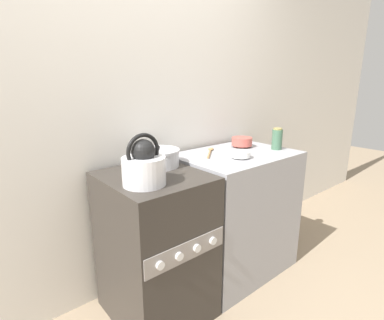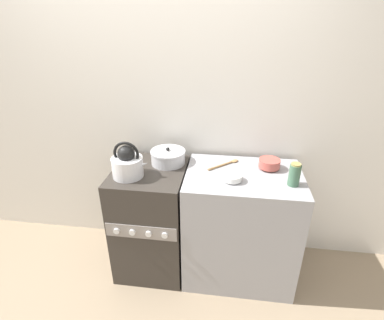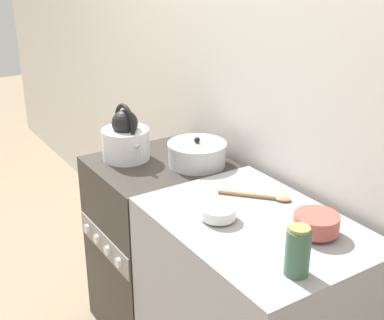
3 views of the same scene
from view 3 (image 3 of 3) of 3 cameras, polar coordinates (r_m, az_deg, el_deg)
The scene contains 8 objects.
wall_back at distance 2.57m, azimuth 3.62°, elevation 8.72°, with size 7.00×0.06×2.50m.
stove at distance 2.69m, azimuth -3.32°, elevation -9.12°, with size 0.54×0.62×0.90m.
kettle at distance 2.50m, azimuth -7.07°, elevation 2.25°, with size 0.27×0.22×0.27m.
cooking_pot at distance 2.43m, azimuth 0.54°, elevation 0.67°, with size 0.27×0.27×0.13m.
enamel_bowl at distance 1.89m, azimuth 13.13°, elevation -6.60°, with size 0.16×0.16×0.08m.
small_ceramic_bowl at distance 1.94m, azimuth 2.83°, elevation -5.63°, with size 0.13×0.13×0.05m.
storage_jar at distance 1.65m, azimuth 11.21°, elevation -9.52°, with size 0.08×0.08×0.16m.
wooden_spoon at distance 2.12m, azimuth 7.45°, elevation -3.88°, with size 0.23×0.22×0.02m.
Camera 3 is at (2.01, -0.81, 1.85)m, focal length 50.00 mm.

